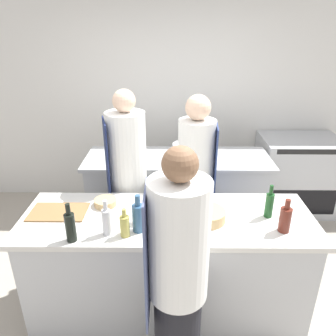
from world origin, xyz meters
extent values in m
plane|color=#A89E8E|center=(0.00, 0.00, 0.00)|extent=(16.00, 16.00, 0.00)
cube|color=silver|center=(0.00, 2.13, 1.40)|extent=(8.00, 0.06, 2.80)
cube|color=#B7BABC|center=(0.00, 0.00, 0.44)|extent=(2.14, 0.72, 0.89)
cube|color=silver|center=(0.00, 0.00, 0.91)|extent=(2.23, 0.75, 0.04)
cube|color=#B7BABC|center=(0.10, 1.20, 0.44)|extent=(1.95, 0.67, 0.89)
cube|color=#B7BABC|center=(0.10, 1.20, 0.91)|extent=(2.03, 0.69, 0.04)
cube|color=#B7BABC|center=(1.65, 1.73, 0.48)|extent=(0.98, 0.70, 0.97)
cube|color=black|center=(1.65, 1.39, 0.27)|extent=(0.78, 0.01, 0.34)
cube|color=black|center=(1.65, 1.39, 0.93)|extent=(0.83, 0.01, 0.06)
cylinder|color=white|center=(0.07, -0.63, 1.17)|extent=(0.35, 0.35, 0.74)
cube|color=#4C567F|center=(-0.11, -0.63, 1.06)|extent=(0.01, 0.33, 0.85)
sphere|color=brown|center=(0.07, -0.63, 1.64)|extent=(0.19, 0.19, 0.19)
cylinder|color=black|center=(0.26, 0.66, 0.40)|extent=(0.29, 0.29, 0.79)
cylinder|color=silver|center=(0.26, 0.66, 1.15)|extent=(0.34, 0.34, 0.71)
cube|color=navy|center=(0.43, 0.65, 1.05)|extent=(0.04, 0.32, 0.82)
sphere|color=beige|center=(0.26, 0.66, 1.61)|extent=(0.22, 0.22, 0.22)
cylinder|color=black|center=(-0.37, 0.59, 0.41)|extent=(0.30, 0.30, 0.82)
cylinder|color=silver|center=(-0.37, 0.59, 1.20)|extent=(0.35, 0.35, 0.77)
cube|color=#19234C|center=(-0.54, 0.55, 1.09)|extent=(0.10, 0.32, 0.87)
sphere|color=beige|center=(-0.37, 0.59, 1.68)|extent=(0.20, 0.20, 0.20)
cylinder|color=#2D5175|center=(-0.20, -0.18, 1.03)|extent=(0.08, 0.08, 0.20)
cylinder|color=#2D5175|center=(-0.20, -0.18, 1.17)|extent=(0.04, 0.04, 0.08)
cylinder|color=#5B2319|center=(0.82, -0.18, 1.02)|extent=(0.08, 0.08, 0.18)
cylinder|color=#5B2319|center=(0.82, -0.18, 1.15)|extent=(0.04, 0.04, 0.07)
cylinder|color=#B2A84C|center=(-0.29, -0.24, 1.01)|extent=(0.07, 0.07, 0.15)
cylinder|color=#B2A84C|center=(-0.29, -0.24, 1.11)|extent=(0.03, 0.03, 0.06)
cylinder|color=black|center=(-0.64, -0.30, 1.03)|extent=(0.07, 0.07, 0.20)
cylinder|color=black|center=(-0.64, -0.30, 1.17)|extent=(0.03, 0.03, 0.08)
cylinder|color=#19471E|center=(0.76, 0.01, 1.02)|extent=(0.06, 0.06, 0.19)
cylinder|color=#19471E|center=(0.76, 0.01, 1.16)|extent=(0.03, 0.03, 0.07)
cylinder|color=silver|center=(-0.42, -0.22, 1.02)|extent=(0.06, 0.06, 0.19)
cylinder|color=silver|center=(-0.42, -0.22, 1.16)|extent=(0.03, 0.03, 0.07)
cylinder|color=tan|center=(0.29, -0.04, 0.97)|extent=(0.28, 0.28, 0.08)
cylinder|color=tan|center=(-0.50, 0.17, 0.96)|extent=(0.18, 0.18, 0.05)
cylinder|color=white|center=(-0.21, -0.08, 0.97)|extent=(0.08, 0.08, 0.09)
cube|color=olive|center=(-0.85, 0.05, 0.94)|extent=(0.43, 0.27, 0.01)
cylinder|color=#B7BABC|center=(0.17, 1.11, 1.02)|extent=(0.27, 0.27, 0.19)
camera|label=1|loc=(0.02, -2.12, 2.28)|focal=35.00mm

